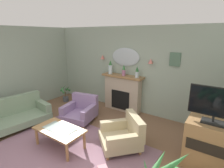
# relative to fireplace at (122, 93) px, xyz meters

# --- Properties ---
(floor) EXTENTS (6.90, 6.89, 0.10)m
(floor) POSITION_rel_fireplace_xyz_m (0.23, -2.77, -0.62)
(floor) COLOR brown
(floor) RESTS_ON ground
(wall_back) EXTENTS (6.90, 0.10, 2.63)m
(wall_back) POSITION_rel_fireplace_xyz_m (0.23, 0.22, 0.75)
(wall_back) COLOR #93A393
(wall_back) RESTS_ON ground
(patterned_rug) EXTENTS (3.20, 2.40, 0.01)m
(patterned_rug) POSITION_rel_fireplace_xyz_m (0.23, -2.57, -0.56)
(patterned_rug) COLOR #7F5B6B
(patterned_rug) RESTS_ON ground
(fireplace) EXTENTS (1.36, 0.36, 1.16)m
(fireplace) POSITION_rel_fireplace_xyz_m (0.00, 0.00, 0.00)
(fireplace) COLOR tan
(fireplace) RESTS_ON ground
(mantel_vase_right) EXTENTS (0.13, 0.13, 0.44)m
(mantel_vase_right) POSITION_rel_fireplace_xyz_m (-0.45, -0.03, 0.78)
(mantel_vase_right) COLOR silver
(mantel_vase_right) RESTS_ON fireplace
(mantel_vase_left) EXTENTS (0.11, 0.11, 0.34)m
(mantel_vase_left) POSITION_rel_fireplace_xyz_m (0.05, -0.03, 0.75)
(mantel_vase_left) COLOR #9E6084
(mantel_vase_left) RESTS_ON fireplace
(mantel_vase_centre) EXTENTS (0.11, 0.11, 0.34)m
(mantel_vase_centre) POSITION_rel_fireplace_xyz_m (0.50, -0.03, 0.75)
(mantel_vase_centre) COLOR silver
(mantel_vase_centre) RESTS_ON fireplace
(wall_mirror) EXTENTS (0.96, 0.06, 0.56)m
(wall_mirror) POSITION_rel_fireplace_xyz_m (-0.00, 0.14, 1.14)
(wall_mirror) COLOR #B2BCC6
(wall_sconce_left) EXTENTS (0.14, 0.14, 0.14)m
(wall_sconce_left) POSITION_rel_fireplace_xyz_m (-0.85, 0.09, 1.09)
(wall_sconce_left) COLOR #D17066
(wall_sconce_right) EXTENTS (0.14, 0.14, 0.14)m
(wall_sconce_right) POSITION_rel_fireplace_xyz_m (0.85, 0.09, 1.09)
(wall_sconce_right) COLOR #D17066
(framed_picture) EXTENTS (0.28, 0.03, 0.36)m
(framed_picture) POSITION_rel_fireplace_xyz_m (1.50, 0.15, 1.18)
(framed_picture) COLOR #4C6B56
(coffee_table) EXTENTS (1.10, 0.60, 0.45)m
(coffee_table) POSITION_rel_fireplace_xyz_m (-0.08, -2.47, -0.19)
(coffee_table) COLOR olive
(coffee_table) RESTS_ON ground
(floral_couch) EXTENTS (1.10, 1.81, 0.76)m
(floral_couch) POSITION_rel_fireplace_xyz_m (-1.82, -2.58, -0.25)
(floral_couch) COLOR gray
(floral_couch) RESTS_ON ground
(armchair_beside_couch) EXTENTS (1.14, 1.14, 0.71)m
(armchair_beside_couch) POSITION_rel_fireplace_xyz_m (1.06, -1.69, -0.27)
(armchair_beside_couch) COLOR tan
(armchair_beside_couch) RESTS_ON ground
(armchair_near_fireplace) EXTENTS (0.95, 0.96, 0.71)m
(armchair_near_fireplace) POSITION_rel_fireplace_xyz_m (-0.60, -1.28, -0.27)
(armchair_near_fireplace) COLOR gray
(armchair_near_fireplace) RESTS_ON ground
(tv_cabinet) EXTENTS (0.80, 0.57, 0.90)m
(tv_cabinet) POSITION_rel_fireplace_xyz_m (2.63, -1.32, -0.12)
(tv_cabinet) COLOR olive
(tv_cabinet) RESTS_ON ground
(tv_flatscreen) EXTENTS (0.84, 0.24, 0.65)m
(tv_flatscreen) POSITION_rel_fireplace_xyz_m (2.63, -1.35, 0.68)
(tv_flatscreen) COLOR black
(tv_flatscreen) RESTS_ON tv_cabinet
(potted_plant_small_fern) EXTENTS (0.33, 0.34, 0.61)m
(potted_plant_small_fern) POSITION_rel_fireplace_xyz_m (-2.11, -0.53, -0.30)
(potted_plant_small_fern) COLOR #474C56
(potted_plant_small_fern) RESTS_ON ground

